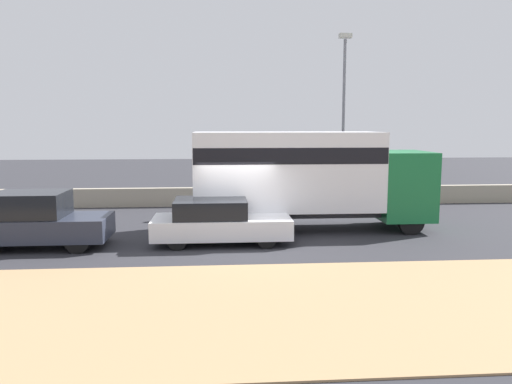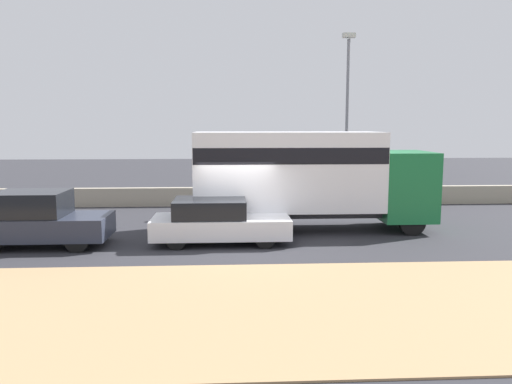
# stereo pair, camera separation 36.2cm
# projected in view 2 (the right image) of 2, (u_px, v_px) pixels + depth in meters

# --- Properties ---
(ground_plane) EXTENTS (80.00, 80.00, 0.00)m
(ground_plane) POSITION_uv_depth(u_px,v_px,m) (236.00, 244.00, 15.57)
(ground_plane) COLOR #2D2D33
(dirt_shoulder_foreground) EXTENTS (60.00, 6.07, 0.04)m
(dirt_shoulder_foreground) POSITION_uv_depth(u_px,v_px,m) (241.00, 307.00, 10.12)
(dirt_shoulder_foreground) COLOR tan
(dirt_shoulder_foreground) RESTS_ON ground_plane
(stone_wall_backdrop) EXTENTS (60.00, 0.35, 0.85)m
(stone_wall_backdrop) POSITION_uv_depth(u_px,v_px,m) (234.00, 196.00, 23.00)
(stone_wall_backdrop) COLOR #A39984
(stone_wall_backdrop) RESTS_ON ground_plane
(street_lamp) EXTENTS (0.56, 0.28, 7.72)m
(street_lamp) POSITION_uv_depth(u_px,v_px,m) (347.00, 109.00, 22.43)
(street_lamp) COLOR slate
(street_lamp) RESTS_ON ground_plane
(box_truck) EXTENTS (8.23, 2.44, 3.45)m
(box_truck) POSITION_uv_depth(u_px,v_px,m) (307.00, 173.00, 17.40)
(box_truck) COLOR #196B38
(box_truck) RESTS_ON ground_plane
(car_hatchback) EXTENTS (4.30, 1.88, 1.40)m
(car_hatchback) POSITION_uv_depth(u_px,v_px,m) (218.00, 221.00, 15.66)
(car_hatchback) COLOR silver
(car_hatchback) RESTS_ON ground_plane
(car_sedan_second) EXTENTS (3.97, 1.85, 1.70)m
(car_sedan_second) POSITION_uv_depth(u_px,v_px,m) (39.00, 220.00, 15.18)
(car_sedan_second) COLOR #282D3D
(car_sedan_second) RESTS_ON ground_plane
(pedestrian) EXTENTS (0.35, 0.35, 1.61)m
(pedestrian) POSITION_uv_depth(u_px,v_px,m) (412.00, 193.00, 21.01)
(pedestrian) COLOR #1E1E2D
(pedestrian) RESTS_ON ground_plane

